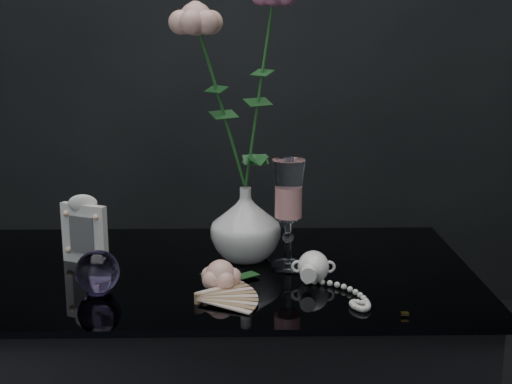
{
  "coord_description": "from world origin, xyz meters",
  "views": [
    {
      "loc": [
        0.07,
        -1.3,
        1.24
      ],
      "look_at": [
        0.1,
        0.04,
        0.92
      ],
      "focal_mm": 50.0,
      "sensor_mm": 36.0,
      "label": 1
    }
  ],
  "objects_px": {
    "loose_rose": "(220,275)",
    "pearl_jar": "(313,265)",
    "vase": "(246,224)",
    "picture_frame": "(84,229)",
    "paperweight": "(97,272)",
    "wine_glass": "(288,214)"
  },
  "relations": [
    {
      "from": "picture_frame",
      "to": "loose_rose",
      "type": "relative_size",
      "value": 0.87
    },
    {
      "from": "loose_rose",
      "to": "pearl_jar",
      "type": "distance_m",
      "value": 0.18
    },
    {
      "from": "paperweight",
      "to": "picture_frame",
      "type": "bearing_deg",
      "value": 109.03
    },
    {
      "from": "loose_rose",
      "to": "pearl_jar",
      "type": "relative_size",
      "value": 0.77
    },
    {
      "from": "paperweight",
      "to": "pearl_jar",
      "type": "xyz_separation_m",
      "value": [
        0.4,
        0.05,
        -0.01
      ]
    },
    {
      "from": "wine_glass",
      "to": "picture_frame",
      "type": "height_order",
      "value": "wine_glass"
    },
    {
      "from": "pearl_jar",
      "to": "vase",
      "type": "bearing_deg",
      "value": 137.4
    },
    {
      "from": "pearl_jar",
      "to": "loose_rose",
      "type": "bearing_deg",
      "value": -163.43
    },
    {
      "from": "loose_rose",
      "to": "pearl_jar",
      "type": "xyz_separation_m",
      "value": [
        0.18,
        0.04,
        0.0
      ]
    },
    {
      "from": "vase",
      "to": "picture_frame",
      "type": "relative_size",
      "value": 1.05
    },
    {
      "from": "picture_frame",
      "to": "pearl_jar",
      "type": "height_order",
      "value": "picture_frame"
    },
    {
      "from": "vase",
      "to": "wine_glass",
      "type": "bearing_deg",
      "value": -30.49
    },
    {
      "from": "wine_glass",
      "to": "paperweight",
      "type": "xyz_separation_m",
      "value": [
        -0.35,
        -0.13,
        -0.07
      ]
    },
    {
      "from": "picture_frame",
      "to": "pearl_jar",
      "type": "distance_m",
      "value": 0.47
    },
    {
      "from": "loose_rose",
      "to": "picture_frame",
      "type": "bearing_deg",
      "value": 144.68
    },
    {
      "from": "paperweight",
      "to": "pearl_jar",
      "type": "distance_m",
      "value": 0.4
    },
    {
      "from": "wine_glass",
      "to": "loose_rose",
      "type": "distance_m",
      "value": 0.2
    },
    {
      "from": "picture_frame",
      "to": "paperweight",
      "type": "xyz_separation_m",
      "value": [
        0.06,
        -0.17,
        -0.03
      ]
    },
    {
      "from": "picture_frame",
      "to": "loose_rose",
      "type": "xyz_separation_m",
      "value": [
        0.28,
        -0.16,
        -0.04
      ]
    },
    {
      "from": "vase",
      "to": "picture_frame",
      "type": "bearing_deg",
      "value": -176.94
    },
    {
      "from": "vase",
      "to": "paperweight",
      "type": "height_order",
      "value": "vase"
    },
    {
      "from": "vase",
      "to": "pearl_jar",
      "type": "xyz_separation_m",
      "value": [
        0.13,
        -0.13,
        -0.04
      ]
    }
  ]
}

